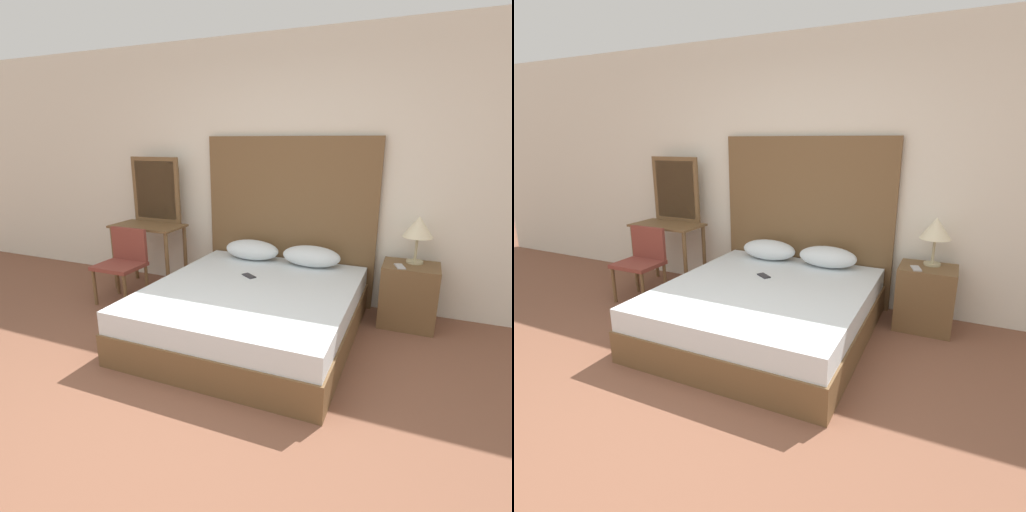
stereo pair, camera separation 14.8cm
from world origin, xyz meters
TOP-DOWN VIEW (x-y plane):
  - ground_plane at (0.00, 0.00)m, footprint 16.00×16.00m
  - wall_back at (0.00, 2.58)m, footprint 10.00×0.06m
  - bed at (-0.00, 1.52)m, footprint 1.75×1.92m
  - headboard at (-0.00, 2.51)m, footprint 1.83×0.05m
  - pillow_left at (-0.33, 2.28)m, footprint 0.59×0.30m
  - pillow_right at (0.32, 2.28)m, footprint 0.59×0.30m
  - phone_on_bed at (-0.13, 1.75)m, footprint 0.16×0.14m
  - nightstand at (1.26, 2.25)m, footprint 0.49×0.40m
  - table_lamp at (1.29, 2.33)m, footprint 0.27×0.27m
  - phone_on_nightstand at (1.17, 2.15)m, footprint 0.11×0.16m
  - vanity_desk at (-1.57, 2.16)m, footprint 0.81×0.44m
  - vanity_mirror at (-1.57, 2.36)m, footprint 0.63×0.03m
  - chair at (-1.59, 1.73)m, footprint 0.46×0.41m

SIDE VIEW (x-z plane):
  - ground_plane at x=0.00m, z-range 0.00..0.00m
  - bed at x=0.00m, z-range 0.00..0.45m
  - nightstand at x=1.26m, z-range 0.00..0.59m
  - chair at x=-1.59m, z-range 0.07..0.84m
  - phone_on_bed at x=-0.13m, z-range 0.45..0.46m
  - pillow_left at x=-0.33m, z-range 0.45..0.66m
  - pillow_right at x=0.32m, z-range 0.45..0.66m
  - phone_on_nightstand at x=1.17m, z-range 0.59..0.60m
  - vanity_desk at x=-1.57m, z-range 0.22..0.97m
  - headboard at x=0.00m, z-range 0.00..1.72m
  - table_lamp at x=1.29m, z-range 0.70..1.14m
  - vanity_mirror at x=-1.57m, z-range 0.75..1.50m
  - wall_back at x=0.00m, z-range 0.00..2.70m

